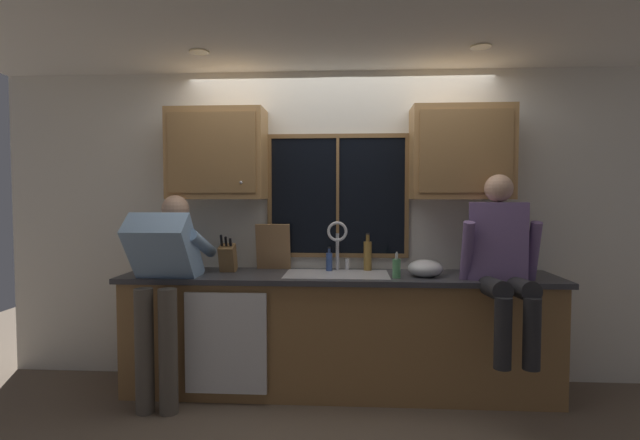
{
  "coord_description": "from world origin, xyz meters",
  "views": [
    {
      "loc": [
        0.09,
        -4.01,
        1.52
      ],
      "look_at": [
        -0.14,
        -0.3,
        1.34
      ],
      "focal_mm": 27.11,
      "sensor_mm": 36.0,
      "label": 1
    }
  ],
  "objects_px": {
    "person_standing": "(164,275)",
    "bottle_tall_clear": "(329,261)",
    "knife_block": "(228,258)",
    "bottle_green_glass": "(368,255)",
    "soap_dispenser": "(397,268)",
    "mixing_bowl": "(425,269)",
    "person_sitting_on_counter": "(502,256)",
    "cutting_board": "(273,247)"
  },
  "relations": [
    {
      "from": "mixing_bowl",
      "to": "soap_dispenser",
      "type": "xyz_separation_m",
      "value": [
        -0.22,
        -0.09,
        0.02
      ]
    },
    {
      "from": "cutting_board",
      "to": "bottle_green_glass",
      "type": "xyz_separation_m",
      "value": [
        0.77,
        -0.01,
        -0.06
      ]
    },
    {
      "from": "knife_block",
      "to": "soap_dispenser",
      "type": "height_order",
      "value": "knife_block"
    },
    {
      "from": "person_standing",
      "to": "knife_block",
      "type": "relative_size",
      "value": 4.76
    },
    {
      "from": "person_sitting_on_counter",
      "to": "person_standing",
      "type": "bearing_deg",
      "value": -179.31
    },
    {
      "from": "person_sitting_on_counter",
      "to": "soap_dispenser",
      "type": "distance_m",
      "value": 0.74
    },
    {
      "from": "person_standing",
      "to": "knife_block",
      "type": "distance_m",
      "value": 0.53
    },
    {
      "from": "soap_dispenser",
      "to": "bottle_tall_clear",
      "type": "height_order",
      "value": "soap_dispenser"
    },
    {
      "from": "soap_dispenser",
      "to": "bottle_green_glass",
      "type": "relative_size",
      "value": 0.64
    },
    {
      "from": "person_standing",
      "to": "bottle_green_glass",
      "type": "distance_m",
      "value": 1.58
    },
    {
      "from": "person_sitting_on_counter",
      "to": "cutting_board",
      "type": "height_order",
      "value": "person_sitting_on_counter"
    },
    {
      "from": "knife_block",
      "to": "person_sitting_on_counter",
      "type": "bearing_deg",
      "value": -9.27
    },
    {
      "from": "cutting_board",
      "to": "soap_dispenser",
      "type": "xyz_separation_m",
      "value": [
        0.97,
        -0.36,
        -0.11
      ]
    },
    {
      "from": "person_standing",
      "to": "soap_dispenser",
      "type": "relative_size",
      "value": 7.83
    },
    {
      "from": "knife_block",
      "to": "soap_dispenser",
      "type": "xyz_separation_m",
      "value": [
        1.32,
        -0.21,
        -0.03
      ]
    },
    {
      "from": "knife_block",
      "to": "bottle_green_glass",
      "type": "height_order",
      "value": "bottle_green_glass"
    },
    {
      "from": "person_standing",
      "to": "knife_block",
      "type": "height_order",
      "value": "person_standing"
    },
    {
      "from": "soap_dispenser",
      "to": "bottle_green_glass",
      "type": "distance_m",
      "value": 0.41
    },
    {
      "from": "person_standing",
      "to": "bottle_tall_clear",
      "type": "relative_size",
      "value": 7.9
    },
    {
      "from": "bottle_tall_clear",
      "to": "person_standing",
      "type": "bearing_deg",
      "value": -158.76
    },
    {
      "from": "soap_dispenser",
      "to": "bottle_tall_clear",
      "type": "distance_m",
      "value": 0.6
    },
    {
      "from": "mixing_bowl",
      "to": "soap_dispenser",
      "type": "height_order",
      "value": "soap_dispenser"
    },
    {
      "from": "soap_dispenser",
      "to": "person_sitting_on_counter",
      "type": "bearing_deg",
      "value": -9.84
    },
    {
      "from": "knife_block",
      "to": "mixing_bowl",
      "type": "height_order",
      "value": "knife_block"
    },
    {
      "from": "mixing_bowl",
      "to": "bottle_tall_clear",
      "type": "height_order",
      "value": "bottle_tall_clear"
    },
    {
      "from": "person_standing",
      "to": "knife_block",
      "type": "bearing_deg",
      "value": 43.6
    },
    {
      "from": "soap_dispenser",
      "to": "bottle_tall_clear",
      "type": "xyz_separation_m",
      "value": [
        -0.51,
        0.31,
        0.0
      ]
    },
    {
      "from": "person_standing",
      "to": "knife_block",
      "type": "xyz_separation_m",
      "value": [
        0.38,
        0.36,
        0.08
      ]
    },
    {
      "from": "person_standing",
      "to": "bottle_tall_clear",
      "type": "xyz_separation_m",
      "value": [
        1.18,
        0.46,
        0.05
      ]
    },
    {
      "from": "knife_block",
      "to": "bottle_tall_clear",
      "type": "height_order",
      "value": "knife_block"
    },
    {
      "from": "person_standing",
      "to": "mixing_bowl",
      "type": "xyz_separation_m",
      "value": [
        1.92,
        0.24,
        0.03
      ]
    },
    {
      "from": "person_sitting_on_counter",
      "to": "bottle_tall_clear",
      "type": "distance_m",
      "value": 1.31
    },
    {
      "from": "cutting_board",
      "to": "soap_dispenser",
      "type": "height_order",
      "value": "cutting_board"
    },
    {
      "from": "person_sitting_on_counter",
      "to": "bottle_green_glass",
      "type": "bearing_deg",
      "value": 152.73
    },
    {
      "from": "person_sitting_on_counter",
      "to": "mixing_bowl",
      "type": "bearing_deg",
      "value": 156.71
    },
    {
      "from": "knife_block",
      "to": "cutting_board",
      "type": "bearing_deg",
      "value": 23.43
    },
    {
      "from": "cutting_board",
      "to": "mixing_bowl",
      "type": "height_order",
      "value": "cutting_board"
    },
    {
      "from": "mixing_bowl",
      "to": "bottle_tall_clear",
      "type": "xyz_separation_m",
      "value": [
        -0.73,
        0.22,
        0.02
      ]
    },
    {
      "from": "bottle_green_glass",
      "to": "person_standing",
      "type": "bearing_deg",
      "value": -161.39
    },
    {
      "from": "person_standing",
      "to": "soap_dispenser",
      "type": "xyz_separation_m",
      "value": [
        1.69,
        0.15,
        0.04
      ]
    },
    {
      "from": "bottle_green_glass",
      "to": "mixing_bowl",
      "type": "bearing_deg",
      "value": -31.62
    },
    {
      "from": "person_standing",
      "to": "bottle_tall_clear",
      "type": "height_order",
      "value": "person_standing"
    }
  ]
}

